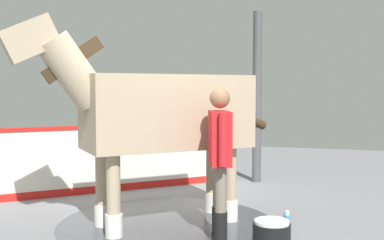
# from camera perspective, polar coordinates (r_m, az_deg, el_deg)

# --- Properties ---
(ground_plane) EXTENTS (16.00, 16.00, 0.02)m
(ground_plane) POSITION_cam_1_polar(r_m,az_deg,el_deg) (6.25, -4.33, -11.87)
(ground_plane) COLOR gray
(wet_patch) EXTENTS (2.72, 2.72, 0.00)m
(wet_patch) POSITION_cam_1_polar(r_m,az_deg,el_deg) (6.00, -3.00, -12.40)
(wet_patch) COLOR #42444C
(wet_patch) RESTS_ON ground
(barrier_wall) EXTENTS (3.07, 3.33, 1.10)m
(barrier_wall) POSITION_cam_1_polar(r_m,az_deg,el_deg) (7.81, -8.95, -4.86)
(barrier_wall) COLOR silver
(barrier_wall) RESTS_ON ground
(roof_post_far) EXTENTS (0.16, 0.16, 3.05)m
(roof_post_far) POSITION_cam_1_polar(r_m,az_deg,el_deg) (8.47, 7.93, 2.73)
(roof_post_far) COLOR #4C4C51
(roof_post_far) RESTS_ON ground
(horse) EXTENTS (2.43, 2.62, 2.49)m
(horse) POSITION_cam_1_polar(r_m,az_deg,el_deg) (5.72, -4.18, 0.84)
(horse) COLOR tan
(horse) RESTS_ON ground
(handler) EXTENTS (0.64, 0.37, 1.69)m
(handler) POSITION_cam_1_polar(r_m,az_deg,el_deg) (5.21, 3.39, -3.94)
(handler) COLOR black
(handler) RESTS_ON ground
(wash_bucket) EXTENTS (0.38, 0.38, 0.37)m
(wash_bucket) POSITION_cam_1_polar(r_m,az_deg,el_deg) (4.89, 9.66, -14.04)
(wash_bucket) COLOR black
(wash_bucket) RESTS_ON ground
(bottle_shampoo) EXTENTS (0.08, 0.08, 0.26)m
(bottle_shampoo) POSITION_cam_1_polar(r_m,az_deg,el_deg) (5.70, 11.46, -12.13)
(bottle_shampoo) COLOR #3399CC
(bottle_shampoo) RESTS_ON ground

